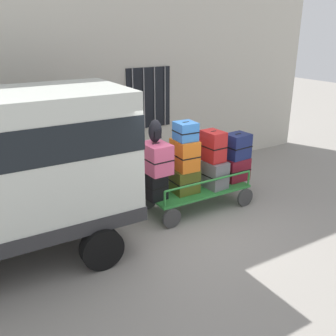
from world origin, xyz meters
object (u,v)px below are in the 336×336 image
at_px(suitcase_center_bottom, 211,173).
at_px(suitcase_center_middle, 213,146).
at_px(suitcase_left_middle, 156,158).
at_px(suitcase_midleft_top, 186,131).
at_px(suitcase_midright_bottom, 234,168).
at_px(suitcase_midright_middle, 237,146).
at_px(luggage_cart, 197,192).
at_px(suitcase_midleft_middle, 185,155).
at_px(backpack, 155,131).
at_px(suitcase_left_bottom, 155,185).
at_px(suitcase_midleft_bottom, 183,180).

height_order(suitcase_center_bottom, suitcase_center_middle, suitcase_center_middle).
distance_m(suitcase_left_middle, suitcase_midleft_top, 0.80).
distance_m(suitcase_midright_bottom, suitcase_midright_middle, 0.54).
bearing_deg(suitcase_center_middle, suitcase_center_bottom, 90.00).
bearing_deg(suitcase_center_middle, luggage_cart, 173.78).
relative_size(suitcase_midleft_middle, backpack, 1.40).
bearing_deg(suitcase_midleft_top, suitcase_center_bottom, -0.10).
xyz_separation_m(suitcase_left_middle, suitcase_center_middle, (1.35, -0.01, 0.03)).
distance_m(suitcase_midleft_middle, suitcase_center_bottom, 0.85).
distance_m(suitcase_left_bottom, suitcase_midright_middle, 2.09).
relative_size(suitcase_left_bottom, suitcase_midright_bottom, 1.04).
height_order(suitcase_left_middle, suitcase_midleft_bottom, suitcase_left_middle).
relative_size(luggage_cart, suitcase_left_middle, 3.66).
relative_size(suitcase_left_middle, suitcase_midright_middle, 1.12).
xyz_separation_m(luggage_cart, suitcase_center_bottom, (0.34, -0.01, 0.37)).
relative_size(suitcase_left_bottom, suitcase_midright_middle, 1.05).
distance_m(suitcase_center_middle, suitcase_midright_middle, 0.68).
xyz_separation_m(luggage_cart, suitcase_midleft_top, (-0.34, -0.01, 1.39)).
height_order(suitcase_midleft_middle, backpack, backpack).
height_order(suitcase_left_middle, backpack, backpack).
xyz_separation_m(suitcase_midleft_top, suitcase_center_middle, (0.67, -0.02, -0.41)).
distance_m(suitcase_midleft_middle, suitcase_midright_bottom, 1.46).
relative_size(luggage_cart, suitcase_midleft_top, 5.22).
relative_size(suitcase_midleft_bottom, suitcase_midright_middle, 1.01).
xyz_separation_m(suitcase_center_middle, suitcase_midright_bottom, (0.67, 0.08, -0.64)).
bearing_deg(suitcase_left_middle, suitcase_center_bottom, 0.61).
bearing_deg(suitcase_midright_middle, luggage_cart, 178.14).
bearing_deg(suitcase_midleft_middle, suitcase_left_middle, -177.31).
relative_size(suitcase_center_middle, suitcase_midright_bottom, 1.15).
bearing_deg(luggage_cart, suitcase_left_bottom, 178.38).
bearing_deg(suitcase_center_middle, suitcase_midright_bottom, 6.47).
distance_m(luggage_cart, suitcase_midleft_top, 1.43).
height_order(suitcase_center_bottom, backpack, backpack).
distance_m(suitcase_midleft_top, suitcase_center_bottom, 1.22).
distance_m(suitcase_center_bottom, backpack, 1.72).
height_order(suitcase_left_middle, suitcase_midleft_middle, suitcase_left_middle).
distance_m(suitcase_left_bottom, suitcase_left_middle, 0.58).
bearing_deg(suitcase_center_bottom, suitcase_midleft_middle, 178.52).
height_order(suitcase_center_bottom, suitcase_midright_bottom, suitcase_center_bottom).
bearing_deg(suitcase_left_middle, suitcase_left_bottom, 90.00).
height_order(suitcase_left_middle, suitcase_center_bottom, suitcase_left_middle).
bearing_deg(backpack, suitcase_left_bottom, -170.33).
xyz_separation_m(suitcase_midright_bottom, backpack, (-2.01, -0.01, 1.13)).
bearing_deg(suitcase_midleft_middle, backpack, 177.46).
bearing_deg(suitcase_midleft_bottom, suitcase_midright_middle, -2.96).
xyz_separation_m(suitcase_midleft_bottom, suitcase_midleft_top, (-0.00, -0.05, 1.05)).
relative_size(suitcase_left_bottom, suitcase_midleft_middle, 0.93).
xyz_separation_m(suitcase_center_bottom, backpack, (-1.33, 0.05, 1.09)).
bearing_deg(suitcase_midright_middle, suitcase_center_middle, -179.66).
bearing_deg(suitcase_midright_bottom, suitcase_left_middle, -178.05).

